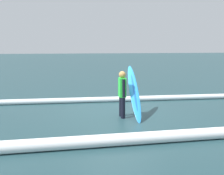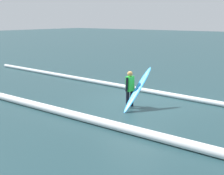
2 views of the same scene
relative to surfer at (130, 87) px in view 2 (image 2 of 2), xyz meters
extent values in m
plane|color=#224147|center=(0.01, -0.55, -0.83)|extent=(154.26, 154.26, 0.00)
cylinder|color=black|center=(-0.01, -0.14, -0.50)|extent=(0.14, 0.14, 0.67)
cylinder|color=black|center=(0.01, 0.14, -0.50)|extent=(0.14, 0.14, 0.67)
cube|color=#2DD83F|center=(0.00, 0.00, 0.14)|extent=(0.21, 0.35, 0.61)
sphere|color=#B98848|center=(0.00, 0.00, 0.55)|extent=(0.22, 0.22, 0.22)
cylinder|color=black|center=(-0.01, -0.21, 0.14)|extent=(0.09, 0.22, 0.56)
cylinder|color=black|center=(0.01, 0.21, 0.14)|extent=(0.09, 0.13, 0.56)
ellipsoid|color=#268CE5|center=(-0.39, 0.02, -0.03)|extent=(0.44, 1.73, 1.64)
ellipsoid|color=blue|center=(-0.39, 0.02, -0.03)|extent=(0.22, 1.38, 1.32)
cylinder|color=silver|center=(2.41, -2.69, -0.72)|extent=(22.48, 1.56, 0.21)
cylinder|color=white|center=(-0.14, 2.56, -0.69)|extent=(22.91, 0.51, 0.29)
camera|label=1|loc=(2.17, 8.64, 1.45)|focal=45.28mm
camera|label=2|loc=(-7.14, 10.42, 2.74)|focal=50.93mm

